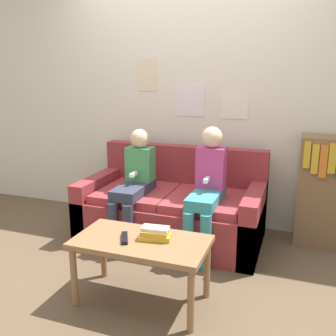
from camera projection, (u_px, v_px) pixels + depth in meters
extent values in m
plane|color=brown|center=(151.00, 263.00, 3.06)|extent=(10.00, 10.00, 0.00)
cube|color=silver|center=(191.00, 95.00, 3.73)|extent=(8.00, 0.06, 2.60)
cube|color=beige|center=(147.00, 75.00, 3.80)|extent=(0.21, 0.00, 0.33)
cube|color=silver|center=(190.00, 101.00, 3.71)|extent=(0.30, 0.00, 0.31)
cube|color=white|center=(235.00, 106.00, 3.57)|extent=(0.26, 0.00, 0.25)
cube|color=maroon|center=(172.00, 219.00, 3.48)|extent=(1.64, 0.86, 0.39)
cube|color=maroon|center=(184.00, 167.00, 3.71)|extent=(1.64, 0.14, 0.43)
cube|color=maroon|center=(101.00, 202.00, 3.71)|extent=(0.14, 0.86, 0.55)
cube|color=maroon|center=(254.00, 221.00, 3.22)|extent=(0.14, 0.86, 0.55)
cube|color=#A1343A|center=(137.00, 193.00, 3.51)|extent=(0.66, 0.70, 0.07)
cube|color=#A1343A|center=(206.00, 200.00, 3.29)|extent=(0.66, 0.70, 0.07)
cube|color=#8E6642|center=(141.00, 242.00, 2.45)|extent=(0.88, 0.47, 0.04)
cylinder|color=#8E6642|center=(74.00, 277.00, 2.46)|extent=(0.04, 0.04, 0.41)
cylinder|color=#8E6642|center=(191.00, 301.00, 2.20)|extent=(0.04, 0.04, 0.41)
cylinder|color=#8E6642|center=(103.00, 251.00, 2.81)|extent=(0.04, 0.04, 0.41)
cylinder|color=#8E6642|center=(207.00, 269.00, 2.55)|extent=(0.04, 0.04, 0.41)
cylinder|color=#33384C|center=(113.00, 228.00, 3.18)|extent=(0.09, 0.09, 0.46)
cylinder|color=#33384C|center=(128.00, 231.00, 3.13)|extent=(0.09, 0.09, 0.46)
cube|color=#33384C|center=(134.00, 189.00, 3.34)|extent=(0.23, 0.53, 0.09)
cube|color=#429356|center=(140.00, 164.00, 3.43)|extent=(0.24, 0.16, 0.31)
sphere|color=beige|center=(140.00, 138.00, 3.37)|extent=(0.17, 0.17, 0.17)
cube|color=white|center=(134.00, 174.00, 3.31)|extent=(0.03, 0.12, 0.03)
cylinder|color=teal|center=(188.00, 240.00, 2.96)|extent=(0.09, 0.09, 0.46)
cylinder|color=teal|center=(205.00, 242.00, 2.91)|extent=(0.09, 0.09, 0.46)
cube|color=teal|center=(206.00, 197.00, 3.12)|extent=(0.23, 0.53, 0.09)
cube|color=#B73D7F|center=(211.00, 167.00, 3.21)|extent=(0.24, 0.16, 0.35)
sphere|color=beige|center=(212.00, 137.00, 3.14)|extent=(0.18, 0.18, 0.18)
cube|color=white|center=(207.00, 180.00, 3.09)|extent=(0.03, 0.12, 0.03)
cube|color=black|center=(125.00, 238.00, 2.44)|extent=(0.11, 0.17, 0.02)
cube|color=gold|center=(155.00, 237.00, 2.45)|extent=(0.22, 0.15, 0.03)
cube|color=gold|center=(155.00, 232.00, 2.44)|extent=(0.19, 0.13, 0.03)
cube|color=silver|center=(155.00, 229.00, 2.44)|extent=(0.19, 0.11, 0.02)
cube|color=brown|center=(323.00, 191.00, 3.31)|extent=(0.44, 0.30, 0.98)
cube|color=gold|center=(307.00, 155.00, 3.14)|extent=(0.05, 0.02, 0.22)
cube|color=gold|center=(315.00, 159.00, 3.12)|extent=(0.06, 0.02, 0.25)
cube|color=orange|center=(323.00, 162.00, 3.11)|extent=(0.06, 0.02, 0.28)
cube|color=gold|center=(332.00, 159.00, 3.08)|extent=(0.06, 0.02, 0.25)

